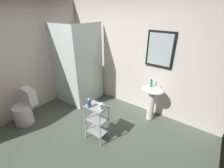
% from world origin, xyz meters
% --- Properties ---
extents(ground_plane, '(4.20, 4.20, 0.02)m').
position_xyz_m(ground_plane, '(0.00, 0.00, -0.01)').
color(ground_plane, '#4B554A').
extents(wall_back, '(4.20, 0.14, 2.50)m').
position_xyz_m(wall_back, '(0.01, 1.85, 1.25)').
color(wall_back, silver).
rests_on(wall_back, ground_plane).
extents(wall_left, '(0.10, 4.20, 2.50)m').
position_xyz_m(wall_left, '(-1.85, 0.00, 1.25)').
color(wall_left, silver).
rests_on(wall_left, ground_plane).
extents(shower_stall, '(0.92, 0.92, 2.00)m').
position_xyz_m(shower_stall, '(-1.19, 1.19, 0.46)').
color(shower_stall, white).
rests_on(shower_stall, ground_plane).
extents(pedestal_sink, '(0.46, 0.37, 0.81)m').
position_xyz_m(pedestal_sink, '(0.69, 1.52, 0.58)').
color(pedestal_sink, white).
rests_on(pedestal_sink, ground_plane).
extents(sink_faucet, '(0.03, 0.03, 0.10)m').
position_xyz_m(sink_faucet, '(0.69, 1.64, 0.86)').
color(sink_faucet, silver).
rests_on(sink_faucet, pedestal_sink).
extents(toilet, '(0.37, 0.49, 0.76)m').
position_xyz_m(toilet, '(-1.48, -0.17, 0.31)').
color(toilet, white).
rests_on(toilet, ground_plane).
extents(storage_cart, '(0.38, 0.28, 0.74)m').
position_xyz_m(storage_cart, '(0.11, 0.38, 0.44)').
color(storage_cart, silver).
rests_on(storage_cart, ground_plane).
extents(hand_soap_bottle, '(0.05, 0.05, 0.17)m').
position_xyz_m(hand_soap_bottle, '(0.64, 1.51, 0.88)').
color(hand_soap_bottle, '#2DBC99').
rests_on(hand_soap_bottle, pedestal_sink).
extents(shampoo_bottle_blue, '(0.06, 0.06, 0.16)m').
position_xyz_m(shampoo_bottle_blue, '(0.03, 0.29, 0.81)').
color(shampoo_bottle_blue, '#3153B6').
rests_on(shampoo_bottle_blue, storage_cart).
extents(rinse_cup, '(0.08, 0.08, 0.10)m').
position_xyz_m(rinse_cup, '(0.22, 0.38, 0.79)').
color(rinse_cup, silver).
rests_on(rinse_cup, storage_cart).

